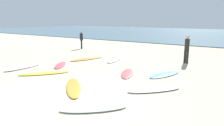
% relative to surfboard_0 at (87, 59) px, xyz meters
% --- Properties ---
extents(ground_plane, '(120.00, 120.00, 0.00)m').
position_rel_surfboard_0_xyz_m(ground_plane, '(4.07, -6.06, -0.04)').
color(ground_plane, beige).
extents(ocean_water, '(120.00, 40.00, 0.08)m').
position_rel_surfboard_0_xyz_m(ocean_water, '(4.07, 31.35, -0.00)').
color(ocean_water, slate).
rests_on(ocean_water, ground_plane).
extents(surfboard_0, '(1.27, 2.54, 0.08)m').
position_rel_surfboard_0_xyz_m(surfboard_0, '(0.00, 0.00, 0.00)').
color(surfboard_0, gold).
rests_on(surfboard_0, ground_plane).
extents(surfboard_1, '(1.84, 1.97, 0.09)m').
position_rel_surfboard_0_xyz_m(surfboard_1, '(6.22, -3.25, 0.00)').
color(surfboard_1, white).
rests_on(surfboard_1, ground_plane).
extents(surfboard_2, '(1.30, 2.01, 0.06)m').
position_rel_surfboard_0_xyz_m(surfboard_2, '(4.17, -1.72, -0.01)').
color(surfboard_2, '#D95458').
rests_on(surfboard_2, ground_plane).
extents(surfboard_3, '(1.22, 2.14, 0.07)m').
position_rel_surfboard_0_xyz_m(surfboard_3, '(5.80, -0.91, -0.01)').
color(surfboard_3, '#468FE1').
rests_on(surfboard_3, ground_plane).
extents(surfboard_5, '(1.10, 2.31, 0.08)m').
position_rel_surfboard_0_xyz_m(surfboard_5, '(1.72, 0.84, 0.00)').
color(surfboard_5, white).
rests_on(surfboard_5, ground_plane).
extents(surfboard_6, '(0.65, 2.21, 0.09)m').
position_rel_surfboard_0_xyz_m(surfboard_6, '(-1.27, -3.92, 0.00)').
color(surfboard_6, silver).
rests_on(surfboard_6, ground_plane).
extents(surfboard_7, '(1.92, 2.22, 0.07)m').
position_rel_surfboard_0_xyz_m(surfboard_7, '(0.75, -4.05, -0.01)').
color(surfboard_7, yellow).
rests_on(surfboard_7, ground_plane).
extents(surfboard_8, '(2.17, 2.11, 0.09)m').
position_rel_surfboard_0_xyz_m(surfboard_8, '(3.48, -4.77, 0.00)').
color(surfboard_8, '#F99B30').
rests_on(surfboard_8, ground_plane).
extents(surfboard_9, '(1.86, 1.80, 0.09)m').
position_rel_surfboard_0_xyz_m(surfboard_9, '(5.37, -5.83, 0.00)').
color(surfboard_9, white).
rests_on(surfboard_9, ground_plane).
extents(surfboard_10, '(1.57, 1.88, 0.06)m').
position_rel_surfboard_0_xyz_m(surfboard_10, '(-0.03, -2.30, -0.01)').
color(surfboard_10, '#DD4F5E').
rests_on(surfboard_10, ground_plane).
extents(beachgoer_near, '(0.39, 0.39, 1.62)m').
position_rel_surfboard_0_xyz_m(beachgoer_near, '(-3.88, 3.75, 0.86)').
color(beachgoer_near, '#191E33').
rests_on(beachgoer_near, ground_plane).
extents(beachgoer_mid, '(0.38, 0.38, 1.73)m').
position_rel_surfboard_0_xyz_m(beachgoer_mid, '(5.90, 2.54, 0.93)').
color(beachgoer_mid, black).
rests_on(beachgoer_mid, ground_plane).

